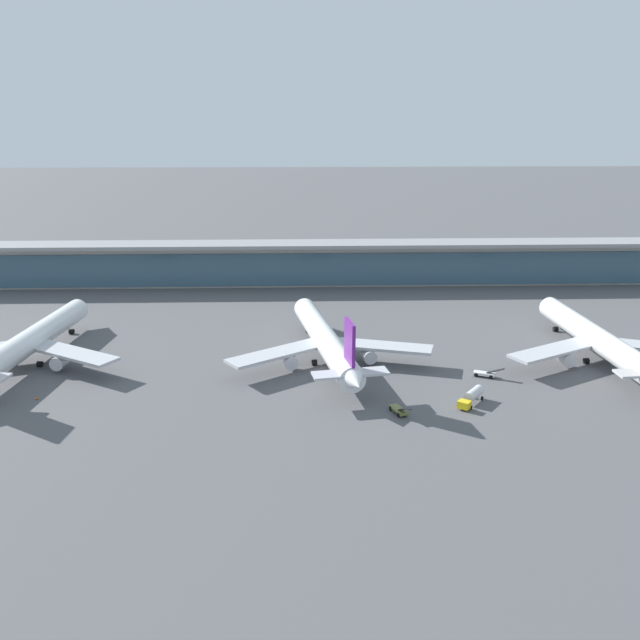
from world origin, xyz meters
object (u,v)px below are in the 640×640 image
(airliner_right_stand, at_px, (598,340))
(airliner_left_stand, at_px, (28,343))
(airliner_centre_stand, at_px, (326,341))
(safety_cone_alpha, at_px, (37,398))
(service_truck_under_wing_white, at_px, (485,374))
(service_truck_mid_apron_olive, at_px, (399,410))
(service_truck_near_nose_yellow, at_px, (472,396))

(airliner_right_stand, bearing_deg, airliner_left_stand, 179.08)
(airliner_centre_stand, height_order, safety_cone_alpha, airliner_centre_stand)
(airliner_right_stand, height_order, service_truck_under_wing_white, airliner_right_stand)
(airliner_right_stand, bearing_deg, service_truck_under_wing_white, -162.17)
(airliner_centre_stand, distance_m, service_truck_mid_apron_olive, 33.08)
(airliner_left_stand, height_order, airliner_centre_stand, same)
(safety_cone_alpha, bearing_deg, airliner_centre_stand, 18.35)
(airliner_centre_stand, distance_m, safety_cone_alpha, 65.20)
(airliner_left_stand, relative_size, safety_cone_alpha, 92.39)
(airliner_left_stand, height_order, airliner_right_stand, same)
(service_truck_under_wing_white, xyz_separation_m, safety_cone_alpha, (-97.59, -9.60, -0.49))
(service_truck_near_nose_yellow, bearing_deg, safety_cone_alpha, 176.80)
(service_truck_under_wing_white, height_order, service_truck_mid_apron_olive, same)
(service_truck_mid_apron_olive, relative_size, safety_cone_alpha, 9.76)
(airliner_centre_stand, xyz_separation_m, safety_cone_alpha, (-61.70, -20.46, -5.11))
(service_truck_near_nose_yellow, height_order, service_truck_mid_apron_olive, service_truck_near_nose_yellow)
(airliner_right_stand, distance_m, service_truck_near_nose_yellow, 43.75)
(airliner_left_stand, height_order, safety_cone_alpha, airliner_left_stand)
(airliner_centre_stand, relative_size, service_truck_near_nose_yellow, 7.85)
(service_truck_mid_apron_olive, bearing_deg, safety_cone_alpha, 172.85)
(safety_cone_alpha, bearing_deg, airliner_left_stand, 113.13)
(airliner_left_stand, distance_m, service_truck_mid_apron_olive, 89.75)
(airliner_centre_stand, height_order, service_truck_near_nose_yellow, airliner_centre_stand)
(airliner_centre_stand, distance_m, service_truck_near_nose_yellow, 38.91)
(service_truck_near_nose_yellow, bearing_deg, airliner_left_stand, 165.22)
(airliner_centre_stand, xyz_separation_m, service_truck_under_wing_white, (35.89, -10.86, -4.61))
(service_truck_near_nose_yellow, relative_size, service_truck_under_wing_white, 1.21)
(service_truck_near_nose_yellow, xyz_separation_m, service_truck_mid_apron_olive, (-15.70, -4.34, -0.90))
(service_truck_near_nose_yellow, bearing_deg, service_truck_under_wing_white, 65.25)
(airliner_right_stand, xyz_separation_m, safety_cone_alpha, (-127.09, -19.09, -5.11))
(airliner_centre_stand, xyz_separation_m, service_truck_mid_apron_olive, (13.42, -29.88, -4.61))
(service_truck_near_nose_yellow, distance_m, safety_cone_alpha, 90.97)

